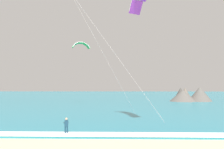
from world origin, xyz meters
The scene contains 6 objects.
sea centered at (0.00, 73.34, 0.10)m, with size 200.00×120.00×0.20m, color teal.
surf_foam centered at (0.00, 14.34, 0.22)m, with size 200.00×2.10×0.04m, color white.
surfboard centered at (0.23, 14.83, 0.03)m, with size 0.82×1.47×0.09m.
kitesurfer centered at (0.23, 14.85, 0.94)m, with size 0.62×0.61×1.69m.
kite_distant centered at (-2.94, 44.72, 13.24)m, with size 3.71×2.31×1.44m.
headland_right centered at (23.75, 58.55, 1.83)m, with size 11.49×7.99×4.00m.
Camera 1 is at (5.32, -9.70, 5.05)m, focal length 41.02 mm.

